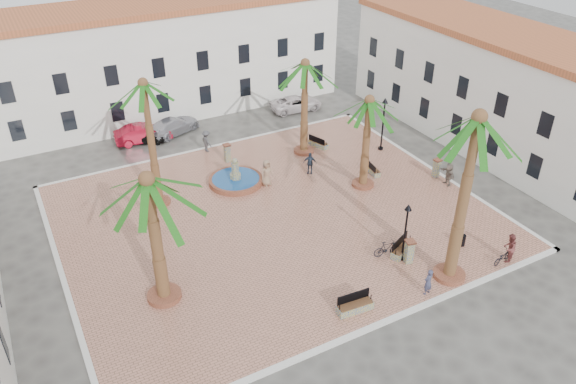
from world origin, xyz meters
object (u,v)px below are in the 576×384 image
(litter_bin, at_px, (462,240))
(bollard_se, at_px, (409,251))
(car_white, at_px, (296,103))
(palm_s, at_px, (476,136))
(pedestrian_north, at_px, (207,141))
(bicycle_a, at_px, (503,257))
(bollard_n, at_px, (227,153))
(bench_s, at_px, (355,306))
(cyclist_a, at_px, (428,282))
(lamppost_e, at_px, (384,115))
(pedestrian_fountain_a, at_px, (266,173))
(car_red, at_px, (143,133))
(car_silver, at_px, (173,126))
(car_black, at_px, (142,135))
(lamppost_s, at_px, (406,223))
(palm_e, at_px, (369,111))
(palm_nw, at_px, (145,96))
(palm_ne, at_px, (305,74))
(cyclist_b, at_px, (509,248))
(pedestrian_east, at_px, (449,174))
(bench_se, at_px, (402,249))
(fountain, at_px, (236,179))
(bicycle_b, at_px, (387,248))
(bench_e, at_px, (372,170))
(pedestrian_fountain_b, at_px, (310,163))
(bollard_e, at_px, (437,168))
(bench_ne, at_px, (318,144))
(palm_sw, at_px, (149,196))

(litter_bin, bearing_deg, bollard_se, 176.32)
(car_white, bearing_deg, palm_s, 175.12)
(litter_bin, relative_size, pedestrian_north, 0.41)
(litter_bin, bearing_deg, bicycle_a, -70.26)
(bollard_n, bearing_deg, palm_s, -73.17)
(bench_s, relative_size, cyclist_a, 1.25)
(lamppost_e, bearing_deg, pedestrian_fountain_a, -176.51)
(car_red, height_order, car_silver, car_red)
(bollard_se, relative_size, car_black, 0.40)
(lamppost_s, height_order, cyclist_a, lamppost_s)
(palm_e, bearing_deg, pedestrian_fountain_a, 151.10)
(palm_nw, distance_m, palm_ne, 12.23)
(bollard_n, height_order, car_silver, bollard_n)
(palm_s, relative_size, cyclist_b, 5.56)
(palm_s, distance_m, pedestrian_east, 12.71)
(car_red, relative_size, car_silver, 0.93)
(cyclist_a, height_order, pedestrian_east, pedestrian_east)
(palm_s, bearing_deg, bench_se, 108.29)
(bench_se, height_order, car_red, car_red)
(fountain, bearing_deg, palm_ne, 15.57)
(litter_bin, relative_size, bicycle_a, 0.46)
(litter_bin, bearing_deg, cyclist_b, -62.15)
(palm_e, relative_size, lamppost_s, 1.80)
(bollard_se, xyz_separation_m, litter_bin, (3.82, -0.25, -0.41))
(cyclist_a, bearing_deg, pedestrian_east, -145.96)
(palm_nw, height_order, bicycle_b, palm_nw)
(pedestrian_north, xyz_separation_m, car_white, (10.13, 4.01, -0.36))
(palm_ne, bearing_deg, bench_s, -111.32)
(cyclist_b, relative_size, pedestrian_north, 1.03)
(car_white, bearing_deg, bench_e, -179.53)
(palm_e, relative_size, bollard_se, 4.53)
(bollard_n, height_order, pedestrian_east, pedestrian_east)
(lamppost_s, bearing_deg, pedestrian_east, 32.66)
(bench_s, height_order, pedestrian_fountain_b, pedestrian_fountain_b)
(litter_bin, bearing_deg, pedestrian_east, 54.79)
(bench_s, bearing_deg, car_white, 71.82)
(bench_s, distance_m, bollard_e, 15.40)
(bench_ne, bearing_deg, pedestrian_fountain_a, 99.43)
(bench_se, bearing_deg, palm_e, 47.77)
(lamppost_s, bearing_deg, car_black, 111.70)
(bollard_e, xyz_separation_m, pedestrian_north, (-12.90, 11.48, 0.15))
(palm_sw, relative_size, litter_bin, 10.77)
(car_white, bearing_deg, litter_bin, -179.01)
(litter_bin, distance_m, cyclist_b, 2.67)
(bench_se, relative_size, lamppost_s, 0.52)
(cyclist_a, relative_size, car_red, 0.35)
(bicycle_b, height_order, car_red, car_red)
(pedestrian_north, relative_size, car_black, 0.47)
(bicycle_a, xyz_separation_m, pedestrian_north, (-9.64, 20.80, 0.47))
(palm_s, bearing_deg, pedestrian_fountain_b, 93.93)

